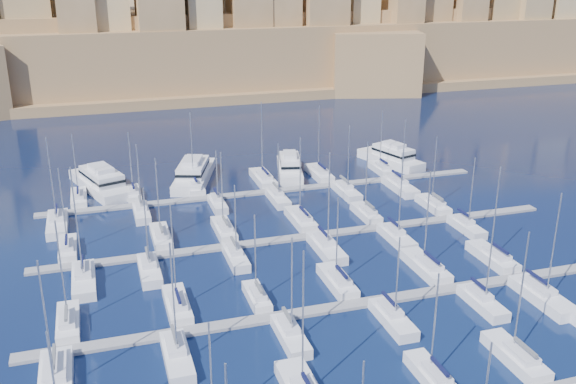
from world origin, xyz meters
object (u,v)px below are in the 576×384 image
object	(u,v)px
sailboat_4	(516,357)
motor_yacht_d	(392,157)
motor_yacht_c	(290,167)
motor_yacht_b	(194,173)
motor_yacht_a	(101,181)

from	to	relation	value
sailboat_4	motor_yacht_d	size ratio (longest dim) A/B	0.92
motor_yacht_c	sailboat_4	bearing A→B (deg)	-86.66
motor_yacht_c	motor_yacht_d	size ratio (longest dim) A/B	0.94
motor_yacht_c	motor_yacht_b	bearing A→B (deg)	174.21
motor_yacht_a	motor_yacht_b	distance (m)	17.69
sailboat_4	motor_yacht_d	xyz separation A→B (m)	(18.98, 69.78, 0.97)
motor_yacht_b	motor_yacht_c	bearing A→B (deg)	-5.79
sailboat_4	motor_yacht_b	xyz separation A→B (m)	(-23.36, 71.25, 0.97)
motor_yacht_b	motor_yacht_c	size ratio (longest dim) A/B	1.27
sailboat_4	motor_yacht_a	size ratio (longest dim) A/B	0.76
sailboat_4	motor_yacht_a	bearing A→B (deg)	119.89
sailboat_4	motor_yacht_c	xyz separation A→B (m)	(-4.04, 69.29, 0.97)
motor_yacht_b	motor_yacht_c	distance (m)	19.41
motor_yacht_a	motor_yacht_c	world-z (taller)	same
sailboat_4	motor_yacht_c	size ratio (longest dim) A/B	0.98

